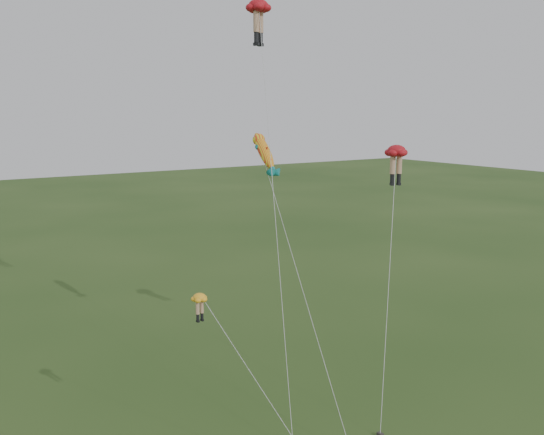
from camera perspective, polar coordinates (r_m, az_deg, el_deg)
legs_kite_red_high at (r=40.82m, az=-1.27°, el=18.64°), size 5.20×11.07×25.26m
legs_kite_red_mid at (r=40.02m, az=11.61°, el=5.60°), size 6.84×6.47×16.06m
legs_kite_yellow at (r=29.86m, az=-6.05°, el=-8.85°), size 4.95×5.00×9.52m
fish_kite at (r=41.02m, az=-0.72°, el=6.15°), size 2.92×13.85×17.01m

